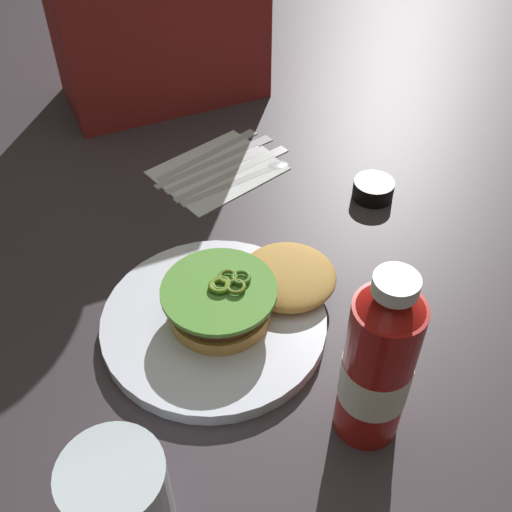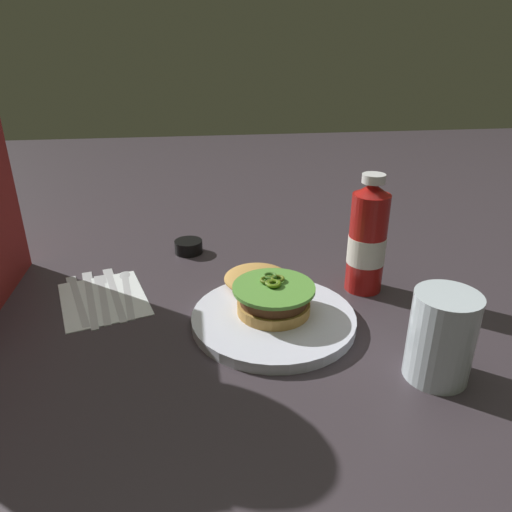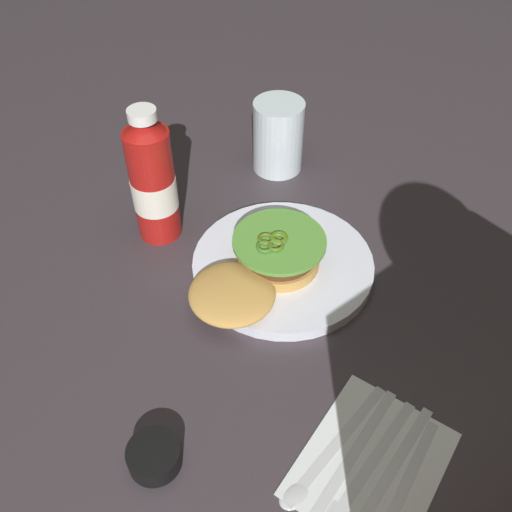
{
  "view_description": "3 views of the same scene",
  "coord_description": "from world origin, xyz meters",
  "px_view_note": "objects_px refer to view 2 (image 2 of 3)",
  "views": [
    {
      "loc": [
        -0.25,
        -0.45,
        0.57
      ],
      "look_at": [
        -0.03,
        0.04,
        0.04
      ],
      "focal_mm": 43.83,
      "sensor_mm": 36.0,
      "label": 1
    },
    {
      "loc": [
        -0.75,
        0.1,
        0.42
      ],
      "look_at": [
        -0.01,
        0.01,
        0.07
      ],
      "focal_mm": 33.64,
      "sensor_mm": 36.0,
      "label": 2
    },
    {
      "loc": [
        0.27,
        0.4,
        0.59
      ],
      "look_at": [
        -0.06,
        -0.01,
        0.05
      ],
      "focal_mm": 39.23,
      "sensor_mm": 36.0,
      "label": 3
    }
  ],
  "objects_px": {
    "fork_utensil": "(102,292)",
    "burger_sandwich": "(267,291)",
    "napkin": "(103,299)",
    "table_knife": "(113,288)",
    "water_glass": "(441,337)",
    "condiment_cup": "(189,247)",
    "ketchup_bottle": "(367,240)",
    "butter_knife": "(76,295)",
    "steak_knife": "(90,292)",
    "spoon_utensil": "(126,285)",
    "dinner_plate": "(274,319)"
  },
  "relations": [
    {
      "from": "ketchup_bottle",
      "to": "condiment_cup",
      "type": "xyz_separation_m",
      "value": [
        0.2,
        0.31,
        -0.08
      ]
    },
    {
      "from": "table_knife",
      "to": "butter_knife",
      "type": "xyz_separation_m",
      "value": [
        -0.02,
        0.06,
        0.0
      ]
    },
    {
      "from": "dinner_plate",
      "to": "fork_utensil",
      "type": "bearing_deg",
      "value": 65.13
    },
    {
      "from": "ketchup_bottle",
      "to": "burger_sandwich",
      "type": "bearing_deg",
      "value": 106.06
    },
    {
      "from": "napkin",
      "to": "steak_knife",
      "type": "xyz_separation_m",
      "value": [
        0.02,
        0.03,
        0.0
      ]
    },
    {
      "from": "napkin",
      "to": "butter_knife",
      "type": "height_order",
      "value": "butter_knife"
    },
    {
      "from": "burger_sandwich",
      "to": "condiment_cup",
      "type": "distance_m",
      "value": 0.29
    },
    {
      "from": "burger_sandwich",
      "to": "water_glass",
      "type": "xyz_separation_m",
      "value": [
        -0.2,
        -0.2,
        0.03
      ]
    },
    {
      "from": "water_glass",
      "to": "butter_knife",
      "type": "distance_m",
      "value": 0.6
    },
    {
      "from": "burger_sandwich",
      "to": "water_glass",
      "type": "height_order",
      "value": "water_glass"
    },
    {
      "from": "water_glass",
      "to": "condiment_cup",
      "type": "distance_m",
      "value": 0.56
    },
    {
      "from": "table_knife",
      "to": "steak_knife",
      "type": "relative_size",
      "value": 0.98
    },
    {
      "from": "burger_sandwich",
      "to": "ketchup_bottle",
      "type": "height_order",
      "value": "ketchup_bottle"
    },
    {
      "from": "table_knife",
      "to": "fork_utensil",
      "type": "xyz_separation_m",
      "value": [
        -0.01,
        0.02,
        0.0
      ]
    },
    {
      "from": "ketchup_bottle",
      "to": "fork_utensil",
      "type": "relative_size",
      "value": 1.16
    },
    {
      "from": "napkin",
      "to": "steak_knife",
      "type": "bearing_deg",
      "value": 52.96
    },
    {
      "from": "condiment_cup",
      "to": "steak_knife",
      "type": "distance_m",
      "value": 0.24
    },
    {
      "from": "fork_utensil",
      "to": "butter_knife",
      "type": "height_order",
      "value": "same"
    },
    {
      "from": "napkin",
      "to": "table_knife",
      "type": "bearing_deg",
      "value": -22.26
    },
    {
      "from": "ketchup_bottle",
      "to": "condiment_cup",
      "type": "bearing_deg",
      "value": 57.27
    },
    {
      "from": "water_glass",
      "to": "burger_sandwich",
      "type": "bearing_deg",
      "value": 45.41
    },
    {
      "from": "ketchup_bottle",
      "to": "napkin",
      "type": "distance_m",
      "value": 0.47
    },
    {
      "from": "fork_utensil",
      "to": "spoon_utensil",
      "type": "bearing_deg",
      "value": -60.06
    },
    {
      "from": "steak_knife",
      "to": "butter_knife",
      "type": "relative_size",
      "value": 1.09
    },
    {
      "from": "spoon_utensil",
      "to": "fork_utensil",
      "type": "height_order",
      "value": "same"
    },
    {
      "from": "ketchup_bottle",
      "to": "fork_utensil",
      "type": "xyz_separation_m",
      "value": [
        0.04,
        0.47,
        -0.09
      ]
    },
    {
      "from": "ketchup_bottle",
      "to": "steak_knife",
      "type": "xyz_separation_m",
      "value": [
        0.04,
        0.49,
        -0.09
      ]
    },
    {
      "from": "napkin",
      "to": "table_knife",
      "type": "height_order",
      "value": "table_knife"
    },
    {
      "from": "table_knife",
      "to": "spoon_utensil",
      "type": "bearing_deg",
      "value": -67.36
    },
    {
      "from": "dinner_plate",
      "to": "ketchup_bottle",
      "type": "distance_m",
      "value": 0.22
    },
    {
      "from": "burger_sandwich",
      "to": "napkin",
      "type": "distance_m",
      "value": 0.29
    },
    {
      "from": "water_glass",
      "to": "napkin",
      "type": "distance_m",
      "value": 0.55
    },
    {
      "from": "table_knife",
      "to": "ketchup_bottle",
      "type": "bearing_deg",
      "value": -96.46
    },
    {
      "from": "condiment_cup",
      "to": "steak_knife",
      "type": "relative_size",
      "value": 0.28
    },
    {
      "from": "burger_sandwich",
      "to": "table_knife",
      "type": "xyz_separation_m",
      "value": [
        0.1,
        0.27,
        -0.03
      ]
    },
    {
      "from": "burger_sandwich",
      "to": "steak_knife",
      "type": "relative_size",
      "value": 1.03
    },
    {
      "from": "dinner_plate",
      "to": "napkin",
      "type": "distance_m",
      "value": 0.3
    },
    {
      "from": "napkin",
      "to": "table_knife",
      "type": "relative_size",
      "value": 0.86
    },
    {
      "from": "ketchup_bottle",
      "to": "butter_knife",
      "type": "relative_size",
      "value": 1.1
    },
    {
      "from": "fork_utensil",
      "to": "condiment_cup",
      "type": "bearing_deg",
      "value": -43.03
    },
    {
      "from": "condiment_cup",
      "to": "fork_utensil",
      "type": "bearing_deg",
      "value": 136.97
    },
    {
      "from": "fork_utensil",
      "to": "burger_sandwich",
      "type": "bearing_deg",
      "value": -107.8
    },
    {
      "from": "spoon_utensil",
      "to": "steak_knife",
      "type": "height_order",
      "value": "same"
    },
    {
      "from": "steak_knife",
      "to": "ketchup_bottle",
      "type": "bearing_deg",
      "value": -94.59
    },
    {
      "from": "condiment_cup",
      "to": "table_knife",
      "type": "relative_size",
      "value": 0.28
    },
    {
      "from": "water_glass",
      "to": "fork_utensil",
      "type": "height_order",
      "value": "water_glass"
    },
    {
      "from": "burger_sandwich",
      "to": "butter_knife",
      "type": "relative_size",
      "value": 1.12
    },
    {
      "from": "water_glass",
      "to": "napkin",
      "type": "xyz_separation_m",
      "value": [
        0.27,
        0.48,
        -0.06
      ]
    },
    {
      "from": "ketchup_bottle",
      "to": "napkin",
      "type": "height_order",
      "value": "ketchup_bottle"
    },
    {
      "from": "burger_sandwich",
      "to": "water_glass",
      "type": "distance_m",
      "value": 0.28
    }
  ]
}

